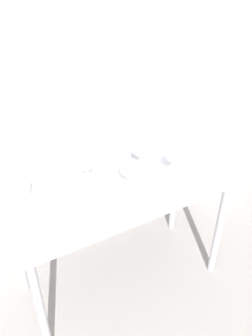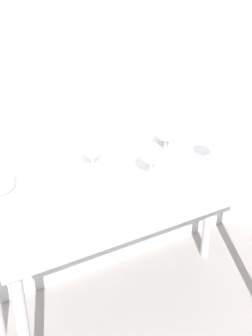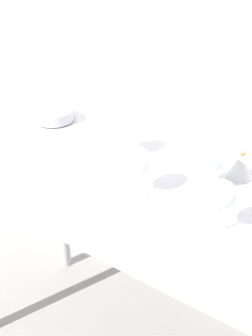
% 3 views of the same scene
% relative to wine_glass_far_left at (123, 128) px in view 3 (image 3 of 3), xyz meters
% --- Properties ---
extents(back_wall, '(3.80, 0.04, 2.60)m').
position_rel_wine_glass_far_left_xyz_m(back_wall, '(0.16, 0.37, 0.29)').
color(back_wall, silver).
rests_on(back_wall, ground_plane).
extents(steel_counter, '(1.40, 0.65, 0.90)m').
position_rel_wine_glass_far_left_xyz_m(steel_counter, '(0.16, -0.12, -0.21)').
color(steel_counter, '#B4B4B9').
rests_on(steel_counter, ground_plane).
extents(wine_glass_far_left, '(0.09, 0.09, 0.16)m').
position_rel_wine_glass_far_left_xyz_m(wine_glass_far_left, '(0.00, 0.00, 0.00)').
color(wine_glass_far_left, white).
rests_on(wine_glass_far_left, steel_counter).
extents(wine_glass_near_center, '(0.09, 0.09, 0.17)m').
position_rel_wine_glass_far_left_xyz_m(wine_glass_near_center, '(0.18, -0.18, 0.01)').
color(wine_glass_near_center, white).
rests_on(wine_glass_near_center, steel_counter).
extents(wine_glass_far_right, '(0.10, 0.10, 0.17)m').
position_rel_wine_glass_far_left_xyz_m(wine_glass_far_right, '(0.35, -0.03, 0.01)').
color(wine_glass_far_right, white).
rests_on(wine_glass_far_right, steel_counter).
extents(wine_glass_near_right, '(0.08, 0.08, 0.17)m').
position_rel_wine_glass_far_left_xyz_m(wine_glass_near_right, '(0.48, -0.21, 0.02)').
color(wine_glass_near_right, white).
rests_on(wine_glass_near_right, steel_counter).
extents(tasting_sheet_upper, '(0.20, 0.29, 0.00)m').
position_rel_wine_glass_far_left_xyz_m(tasting_sheet_upper, '(-0.22, -0.20, -0.11)').
color(tasting_sheet_upper, white).
rests_on(tasting_sheet_upper, steel_counter).
extents(tasting_bowl, '(0.17, 0.17, 0.05)m').
position_rel_wine_glass_far_left_xyz_m(tasting_bowl, '(-0.41, 0.08, -0.08)').
color(tasting_bowl, beige).
rests_on(tasting_bowl, steel_counter).
extents(decanter_funnel, '(0.09, 0.09, 0.14)m').
position_rel_wine_glass_far_left_xyz_m(decanter_funnel, '(0.41, 0.11, -0.06)').
color(decanter_funnel, silver).
rests_on(decanter_funnel, steel_counter).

